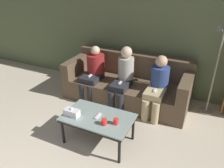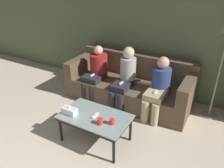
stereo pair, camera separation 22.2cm
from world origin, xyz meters
TOP-DOWN VIEW (x-y plane):
  - wall_back at (0.00, 3.95)m, footprint 12.00×0.06m
  - couch at (0.00, 3.40)m, footprint 2.40×0.97m
  - coffee_table at (0.09, 2.02)m, footprint 1.01×0.62m
  - cup_near_left at (0.39, 1.97)m, footprint 0.07×0.07m
  - cup_near_right at (0.25, 1.90)m, footprint 0.08×0.08m
  - tissue_box at (-0.27, 1.88)m, footprint 0.22×0.12m
  - game_remote at (0.09, 2.02)m, footprint 0.04×0.15m
  - standing_lamp at (1.52, 3.57)m, footprint 0.31×0.26m
  - seated_person_left_end at (-0.65, 3.19)m, footprint 0.35×0.64m
  - seated_person_mid_left at (0.00, 3.17)m, footprint 0.31×0.66m
  - seated_person_mid_right at (0.65, 3.16)m, footprint 0.32×0.68m

SIDE VIEW (x-z plane):
  - couch at x=0.00m, z-range -0.12..0.74m
  - coffee_table at x=0.09m, z-range 0.18..0.63m
  - game_remote at x=0.09m, z-range 0.45..0.47m
  - cup_near_right at x=0.25m, z-range 0.45..0.53m
  - cup_near_left at x=0.39m, z-range 0.45..0.54m
  - tissue_box at x=-0.27m, z-range 0.43..0.57m
  - seated_person_mid_right at x=0.65m, z-range 0.03..1.08m
  - seated_person_left_end at x=-0.65m, z-range 0.04..1.08m
  - seated_person_mid_left at x=0.00m, z-range 0.03..1.15m
  - standing_lamp at x=1.52m, z-range 0.20..1.99m
  - wall_back at x=0.00m, z-range 0.00..2.60m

